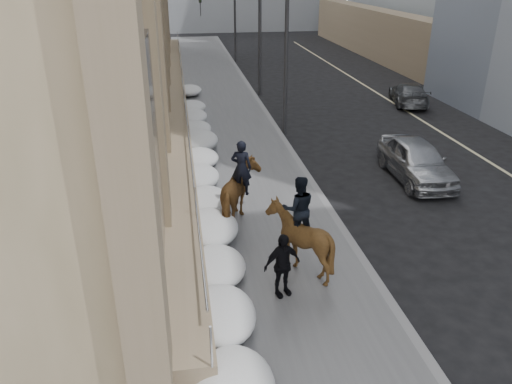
% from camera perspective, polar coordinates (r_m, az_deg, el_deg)
% --- Properties ---
extents(ground, '(140.00, 140.00, 0.00)m').
position_cam_1_polar(ground, '(11.74, 3.45, -14.85)').
color(ground, black).
rests_on(ground, ground).
extents(sidewalk, '(5.00, 80.00, 0.12)m').
position_cam_1_polar(sidewalk, '(20.35, -2.45, 3.20)').
color(sidewalk, '#4F4F51').
rests_on(sidewalk, ground).
extents(curb, '(0.24, 80.00, 0.12)m').
position_cam_1_polar(curb, '(20.78, 4.76, 3.59)').
color(curb, slate).
rests_on(curb, ground).
extents(lane_line, '(0.15, 70.00, 0.01)m').
position_cam_1_polar(lane_line, '(23.85, 23.55, 4.23)').
color(lane_line, '#BFB78C').
rests_on(lane_line, ground).
extents(streetlight_mid, '(1.71, 0.24, 8.00)m').
position_cam_1_polar(streetlight_mid, '(23.53, 3.11, 17.46)').
color(streetlight_mid, '#2D2D30').
rests_on(streetlight_mid, ground).
extents(streetlight_far, '(1.71, 0.24, 8.00)m').
position_cam_1_polar(streetlight_far, '(43.22, -2.67, 20.65)').
color(streetlight_far, '#2D2D30').
rests_on(streetlight_far, ground).
extents(traffic_signal, '(4.10, 0.22, 6.00)m').
position_cam_1_polar(traffic_signal, '(31.32, -1.31, 18.17)').
color(traffic_signal, '#2D2D30').
rests_on(traffic_signal, ground).
extents(snow_bank, '(1.70, 18.10, 0.76)m').
position_cam_1_polar(snow_bank, '(18.35, -6.20, 2.01)').
color(snow_bank, white).
rests_on(snow_bank, sidewalk).
extents(mounted_horse_left, '(1.66, 2.42, 2.60)m').
position_cam_1_polar(mounted_horse_left, '(15.25, -1.87, 0.05)').
color(mounted_horse_left, '#543619').
rests_on(mounted_horse_left, sidewalk).
extents(mounted_horse_right, '(1.57, 1.75, 2.60)m').
position_cam_1_polar(mounted_horse_right, '(12.80, 4.91, -4.84)').
color(mounted_horse_right, '#3D2711').
rests_on(mounted_horse_right, sidewalk).
extents(pedestrian, '(1.04, 0.69, 1.64)m').
position_cam_1_polar(pedestrian, '(11.99, 3.00, -8.34)').
color(pedestrian, black).
rests_on(pedestrian, sidewalk).
extents(car_silver, '(1.95, 4.52, 1.52)m').
position_cam_1_polar(car_silver, '(19.74, 17.83, 3.49)').
color(car_silver, '#A8AAAF').
rests_on(car_silver, ground).
extents(car_grey, '(2.77, 4.64, 1.26)m').
position_cam_1_polar(car_grey, '(30.94, 17.06, 10.71)').
color(car_grey, '#4E5155').
rests_on(car_grey, ground).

